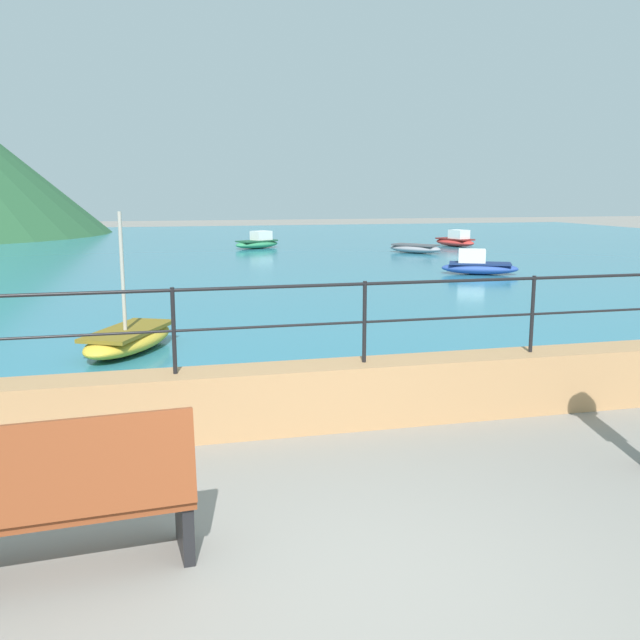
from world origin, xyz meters
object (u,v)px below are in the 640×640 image
object	(u,v)px
bench_main	(64,499)
boat_1	(478,266)
boat_3	(415,248)
boat_0	(129,338)
boat_2	(258,242)
boat_6	(456,240)

from	to	relation	value
bench_main	boat_1	distance (m)	18.19
boat_3	boat_0	bearing A→B (deg)	-125.18
boat_0	boat_3	bearing A→B (deg)	54.82
boat_1	boat_3	world-z (taller)	boat_1
boat_1	boat_2	bearing A→B (deg)	113.40
boat_1	boat_0	bearing A→B (deg)	-140.99
bench_main	boat_0	xyz separation A→B (m)	(0.29, 6.64, -0.30)
boat_1	boat_3	xyz separation A→B (m)	(0.93, 7.52, -0.07)
bench_main	boat_2	size ratio (longest dim) A/B	0.71
boat_0	boat_3	distance (m)	19.28
boat_0	boat_6	size ratio (longest dim) A/B	1.00
bench_main	boat_6	bearing A→B (deg)	60.10
bench_main	boat_2	xyz separation A→B (m)	(5.50, 26.36, -0.23)
bench_main	boat_3	size ratio (longest dim) A/B	0.74
boat_0	boat_3	size ratio (longest dim) A/B	1.05
boat_0	boat_6	distance (m)	23.48
boat_1	boat_2	xyz separation A→B (m)	(-4.97, 11.48, 0.00)
boat_0	boat_6	bearing A→B (deg)	52.61
boat_2	boat_1	bearing A→B (deg)	-66.60
boat_1	boat_3	size ratio (longest dim) A/B	1.05
bench_main	boat_2	world-z (taller)	bench_main
boat_3	boat_6	distance (m)	4.27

